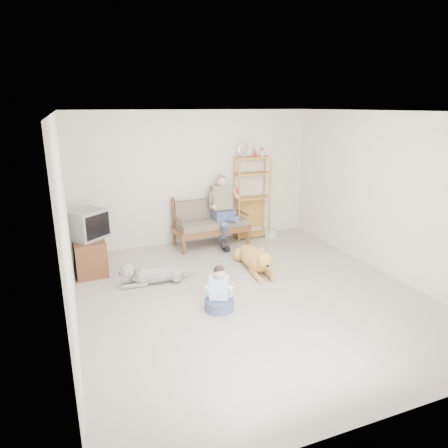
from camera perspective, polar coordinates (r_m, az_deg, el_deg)
name	(u,v)px	position (r m, az deg, el deg)	size (l,w,h in m)	color
floor	(251,294)	(6.22, 3.81, -9.98)	(5.50, 5.50, 0.00)	beige
ceiling	(254,111)	(5.57, 4.35, 15.74)	(5.50, 5.50, 0.00)	white
wall_back	(195,178)	(8.26, -4.12, 6.59)	(5.00, 5.00, 0.00)	beige
wall_front	(395,287)	(3.60, 23.23, -8.23)	(5.00, 5.00, 0.00)	beige
wall_left	(66,227)	(5.22, -21.60, -0.46)	(5.50, 5.50, 0.00)	beige
wall_right	(389,195)	(7.16, 22.54, 3.80)	(5.50, 5.50, 0.00)	beige
loveseat	(210,221)	(8.22, -2.00, 0.37)	(1.54, 0.80, 0.95)	brown
man	(224,215)	(8.05, -0.01, 1.33)	(0.55, 0.78, 1.26)	#465681
etagere	(252,197)	(8.59, 4.00, 3.92)	(0.78, 0.34, 2.05)	#B07E37
book_stack	(271,235)	(8.78, 6.70, -1.53)	(0.21, 0.15, 0.13)	white
tv_stand	(89,255)	(7.30, -18.71, -4.18)	(0.54, 0.92, 0.60)	brown
crt_tv	(88,224)	(7.14, -18.87, -0.01)	(0.76, 0.74, 0.49)	slate
wall_outlet	(137,234)	(8.23, -12.29, -1.34)	(0.12, 0.02, 0.08)	silver
golden_retriever	(255,259)	(7.05, 4.44, -5.00)	(0.48, 1.55, 0.47)	#C78D45
shaggy_dog	(151,274)	(6.61, -10.32, -7.06)	(1.31, 0.33, 0.39)	silver
terrier	(256,252)	(7.63, 4.53, -4.01)	(0.26, 0.62, 0.24)	white
child	(219,294)	(5.69, -0.68, -9.92)	(0.42, 0.42, 0.66)	#465681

